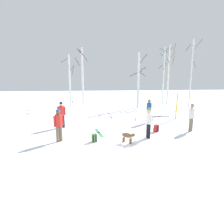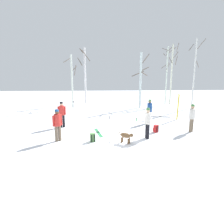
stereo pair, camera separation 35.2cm
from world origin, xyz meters
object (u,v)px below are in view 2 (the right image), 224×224
at_px(ski_pair_planted_0, 178,107).
at_px(ski_poles_1, 109,129).
at_px(person_1, 62,113).
at_px(person_4, 148,121).
at_px(water_bottle_0, 136,120).
at_px(birch_tree_0, 72,81).
at_px(person_3, 57,123).
at_px(birch_tree_2, 141,79).
at_px(birch_tree_4, 172,73).
at_px(backpack_1, 156,129).
at_px(person_0, 192,116).
at_px(backpack_0, 93,138).
at_px(ski_poles_0, 74,111).
at_px(water_bottle_1, 59,129).
at_px(ski_pair_lying_1, 159,117).
at_px(person_2, 150,110).
at_px(birch_tree_1, 85,75).
at_px(dog, 126,136).
at_px(birch_tree_5, 194,73).
at_px(ski_pair_lying_0, 98,133).

xyz_separation_m(ski_pair_planted_0, ski_poles_1, (-5.46, -4.91, -0.24)).
xyz_separation_m(person_1, person_4, (5.09, -2.52, 0.00)).
bearing_deg(water_bottle_0, birch_tree_0, 132.04).
xyz_separation_m(person_3, birch_tree_2, (6.29, 9.68, 1.92)).
bearing_deg(birch_tree_0, birch_tree_4, 8.17).
height_order(person_3, birch_tree_4, birch_tree_4).
bearing_deg(water_bottle_0, backpack_1, -76.58).
xyz_separation_m(person_0, ski_poles_1, (-5.07, -1.77, -0.22)).
relative_size(backpack_0, birch_tree_0, 0.08).
distance_m(ski_poles_0, ski_poles_1, 5.42).
distance_m(ski_poles_1, birch_tree_0, 11.54).
relative_size(ski_poles_0, water_bottle_1, 5.72).
distance_m(person_1, ski_poles_1, 4.42).
bearing_deg(water_bottle_0, ski_pair_lying_1, 30.05).
height_order(ski_pair_planted_0, backpack_1, ski_pair_planted_0).
height_order(ski_poles_0, water_bottle_0, ski_poles_0).
height_order(person_2, birch_tree_1, birch_tree_1).
relative_size(dog, birch_tree_2, 0.14).
bearing_deg(ski_poles_1, birch_tree_5, 47.76).
xyz_separation_m(person_0, water_bottle_1, (-8.08, 0.65, -0.85)).
bearing_deg(birch_tree_1, ski_poles_0, -91.06).
distance_m(person_0, birch_tree_1, 14.31).
relative_size(person_2, ski_poles_0, 1.13).
height_order(birch_tree_1, birch_tree_5, birch_tree_5).
relative_size(dog, ski_pair_lying_1, 0.42).
relative_size(ski_pair_lying_1, birch_tree_5, 0.26).
xyz_separation_m(person_2, ski_pair_lying_1, (1.31, 1.87, -0.97)).
xyz_separation_m(ski_pair_lying_0, ski_poles_0, (-1.85, 2.96, 0.80)).
xyz_separation_m(ski_pair_planted_0, birch_tree_1, (-7.73, 8.92, 2.36)).
relative_size(backpack_1, water_bottle_1, 1.66).
distance_m(dog, ski_poles_0, 5.84).
xyz_separation_m(ski_pair_planted_0, birch_tree_2, (-1.84, 5.37, 1.90)).
bearing_deg(person_1, water_bottle_0, 14.91).
bearing_deg(ski_poles_1, backpack_1, 32.02).
xyz_separation_m(person_3, birch_tree_1, (0.40, 13.23, 2.38)).
xyz_separation_m(person_0, backpack_1, (-2.16, 0.05, -0.77)).
bearing_deg(dog, ski_pair_planted_0, 46.55).
relative_size(ski_pair_planted_0, ski_pair_lying_1, 1.12).
bearing_deg(ski_poles_0, backpack_1, -29.59).
height_order(ski_poles_1, birch_tree_5, birch_tree_5).
distance_m(person_2, person_3, 6.65).
bearing_deg(person_4, birch_tree_4, 64.99).
relative_size(person_1, ski_poles_0, 1.13).
xyz_separation_m(person_0, birch_tree_1, (-7.33, 12.06, 2.38)).
height_order(ski_pair_planted_0, birch_tree_1, birch_tree_1).
xyz_separation_m(person_3, backpack_0, (1.82, -0.21, -0.77)).
distance_m(ski_pair_lying_0, ski_pair_lying_1, 6.34).
relative_size(person_4, ski_poles_0, 1.13).
height_order(ski_poles_0, birch_tree_1, birch_tree_1).
bearing_deg(ski_poles_1, water_bottle_0, 64.38).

